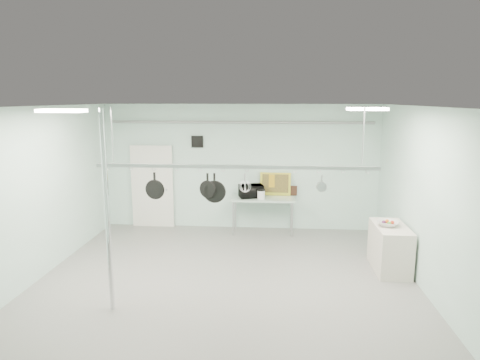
# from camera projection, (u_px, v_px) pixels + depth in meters

# --- Properties ---
(floor) EXTENTS (8.00, 8.00, 0.00)m
(floor) POSITION_uv_depth(u_px,v_px,m) (222.00, 296.00, 7.34)
(floor) COLOR gray
(floor) RESTS_ON ground
(ceiling) EXTENTS (7.00, 8.00, 0.02)m
(ceiling) POSITION_uv_depth(u_px,v_px,m) (220.00, 108.00, 6.74)
(ceiling) COLOR silver
(ceiling) RESTS_ON back_wall
(back_wall) EXTENTS (7.00, 0.02, 3.20)m
(back_wall) POSITION_uv_depth(u_px,v_px,m) (240.00, 167.00, 10.95)
(back_wall) COLOR silver
(back_wall) RESTS_ON floor
(right_wall) EXTENTS (0.02, 8.00, 3.20)m
(right_wall) POSITION_uv_depth(u_px,v_px,m) (440.00, 210.00, 6.77)
(right_wall) COLOR silver
(right_wall) RESTS_ON floor
(door) EXTENTS (1.10, 0.10, 2.20)m
(door) POSITION_uv_depth(u_px,v_px,m) (153.00, 187.00, 11.18)
(door) COLOR silver
(door) RESTS_ON floor
(wall_vent) EXTENTS (0.30, 0.04, 0.30)m
(wall_vent) POSITION_uv_depth(u_px,v_px,m) (197.00, 142.00, 10.89)
(wall_vent) COLOR black
(wall_vent) RESTS_ON back_wall
(conduit_pipe) EXTENTS (6.60, 0.07, 0.07)m
(conduit_pipe) POSITION_uv_depth(u_px,v_px,m) (240.00, 122.00, 10.64)
(conduit_pipe) COLOR gray
(conduit_pipe) RESTS_ON back_wall
(chrome_pole) EXTENTS (0.08, 0.08, 3.20)m
(chrome_pole) POSITION_uv_depth(u_px,v_px,m) (107.00, 213.00, 6.59)
(chrome_pole) COLOR silver
(chrome_pole) RESTS_ON floor
(prep_table) EXTENTS (1.60, 0.70, 0.91)m
(prep_table) POSITION_uv_depth(u_px,v_px,m) (263.00, 200.00, 10.66)
(prep_table) COLOR #A1BDAE
(prep_table) RESTS_ON floor
(side_cabinet) EXTENTS (0.60, 1.20, 0.90)m
(side_cabinet) POSITION_uv_depth(u_px,v_px,m) (390.00, 248.00, 8.38)
(side_cabinet) COLOR beige
(side_cabinet) RESTS_ON floor
(pot_rack) EXTENTS (4.80, 0.06, 1.00)m
(pot_rack) POSITION_uv_depth(u_px,v_px,m) (235.00, 165.00, 7.20)
(pot_rack) COLOR #B7B7BC
(pot_rack) RESTS_ON ceiling
(light_panel_left) EXTENTS (0.65, 0.30, 0.05)m
(light_panel_left) POSITION_uv_depth(u_px,v_px,m) (62.00, 111.00, 6.14)
(light_panel_left) COLOR white
(light_panel_left) RESTS_ON ceiling
(light_panel_right) EXTENTS (0.65, 0.30, 0.05)m
(light_panel_right) POSITION_uv_depth(u_px,v_px,m) (367.00, 109.00, 7.15)
(light_panel_right) COLOR white
(light_panel_right) RESTS_ON ceiling
(microwave) EXTENTS (0.66, 0.54, 0.32)m
(microwave) POSITION_uv_depth(u_px,v_px,m) (251.00, 191.00, 10.64)
(microwave) COLOR black
(microwave) RESTS_ON prep_table
(coffee_canister) EXTENTS (0.20, 0.20, 0.21)m
(coffee_canister) POSITION_uv_depth(u_px,v_px,m) (261.00, 195.00, 10.48)
(coffee_canister) COLOR silver
(coffee_canister) RESTS_ON prep_table
(painting_large) EXTENTS (0.79, 0.17, 0.58)m
(painting_large) POSITION_uv_depth(u_px,v_px,m) (275.00, 184.00, 10.87)
(painting_large) COLOR yellow
(painting_large) RESTS_ON prep_table
(painting_small) EXTENTS (0.31, 0.11, 0.25)m
(painting_small) POSITION_uv_depth(u_px,v_px,m) (291.00, 191.00, 10.87)
(painting_small) COLOR black
(painting_small) RESTS_ON prep_table
(fruit_bowl) EXTENTS (0.52, 0.52, 0.10)m
(fruit_bowl) POSITION_uv_depth(u_px,v_px,m) (388.00, 224.00, 8.28)
(fruit_bowl) COLOR silver
(fruit_bowl) RESTS_ON side_cabinet
(skillet_left) EXTENTS (0.35, 0.10, 0.45)m
(skillet_left) POSITION_uv_depth(u_px,v_px,m) (155.00, 185.00, 7.38)
(skillet_left) COLOR black
(skillet_left) RESTS_ON pot_rack
(skillet_mid) EXTENTS (0.31, 0.16, 0.43)m
(skillet_mid) POSITION_uv_depth(u_px,v_px,m) (208.00, 186.00, 7.31)
(skillet_mid) COLOR black
(skillet_mid) RESTS_ON pot_rack
(skillet_right) EXTENTS (0.39, 0.06, 0.51)m
(skillet_right) POSITION_uv_depth(u_px,v_px,m) (214.00, 188.00, 7.30)
(skillet_right) COLOR black
(skillet_right) RESTS_ON pot_rack
(whisk) EXTENTS (0.25, 0.25, 0.36)m
(whisk) POSITION_uv_depth(u_px,v_px,m) (245.00, 184.00, 7.25)
(whisk) COLOR #A4A5A9
(whisk) RESTS_ON pot_rack
(grater) EXTENTS (0.10, 0.06, 0.24)m
(grater) POSITION_uv_depth(u_px,v_px,m) (272.00, 181.00, 7.20)
(grater) COLOR gold
(grater) RESTS_ON pot_rack
(saucepan) EXTENTS (0.19, 0.14, 0.30)m
(saucepan) POSITION_uv_depth(u_px,v_px,m) (322.00, 183.00, 7.14)
(saucepan) COLOR #A7A7AB
(saucepan) RESTS_ON pot_rack
(fruit_cluster) EXTENTS (0.24, 0.24, 0.09)m
(fruit_cluster) POSITION_uv_depth(u_px,v_px,m) (388.00, 222.00, 8.27)
(fruit_cluster) COLOR #A3230F
(fruit_cluster) RESTS_ON fruit_bowl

